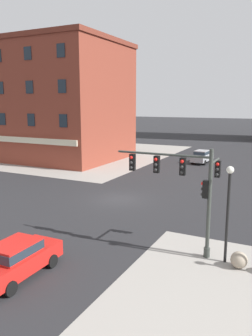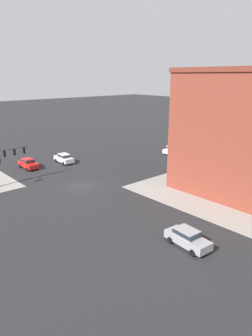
{
  "view_description": "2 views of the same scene",
  "coord_description": "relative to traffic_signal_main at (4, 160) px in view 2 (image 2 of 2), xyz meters",
  "views": [
    {
      "loc": [
        12.62,
        -23.8,
        7.78
      ],
      "look_at": [
        0.41,
        0.54,
        2.55
      ],
      "focal_mm": 36.18,
      "sensor_mm": 36.0,
      "label": 1
    },
    {
      "loc": [
        22.76,
        35.26,
        15.07
      ],
      "look_at": [
        -2.76,
        6.42,
        3.57
      ],
      "focal_mm": 33.17,
      "sensor_mm": 36.0,
      "label": 2
    }
  ],
  "objects": [
    {
      "name": "car_main_northbound_far",
      "position": [
        -32.2,
        3.39,
        -2.83
      ],
      "size": [
        4.47,
        2.03,
        1.68
      ],
      "color": "silver",
      "rests_on": "ground"
    },
    {
      "name": "car_main_southbound_near",
      "position": [
        -12.34,
        -5.04,
        -2.83
      ],
      "size": [
        1.99,
        4.45,
        1.68
      ],
      "color": "silver",
      "rests_on": "ground"
    },
    {
      "name": "ground_plane",
      "position": [
        -7.87,
        7.25,
        -3.75
      ],
      "size": [
        320.0,
        320.0,
        0.0
      ],
      "primitive_type": "plane",
      "color": "#262628"
    },
    {
      "name": "car_main_northbound_near",
      "position": [
        -6.03,
        -6.06,
        -2.83
      ],
      "size": [
        1.95,
        4.43,
        1.68
      ],
      "color": "red",
      "rests_on": "ground"
    },
    {
      "name": "car_main_southbound_far",
      "position": [
        -6.05,
        27.3,
        -2.83
      ],
      "size": [
        2.16,
        4.53,
        1.68
      ],
      "color": "#99999E",
      "rests_on": "ground"
    },
    {
      "name": "traffic_signal_main",
      "position": [
        0.0,
        0.0,
        0.0
      ],
      "size": [
        5.26,
        2.09,
        5.61
      ],
      "color": "#383D38",
      "rests_on": "ground"
    }
  ]
}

